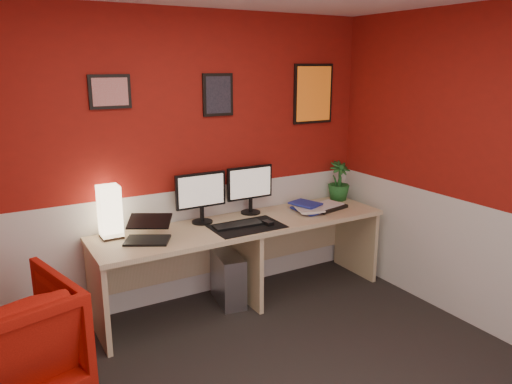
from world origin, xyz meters
name	(u,v)px	position (x,y,z in m)	size (l,w,h in m)	color
wall_back	(161,164)	(0.00, 1.75, 1.25)	(4.00, 0.01, 2.50)	maroon
wall_right	(503,177)	(2.00, 0.00, 1.25)	(0.01, 3.50, 2.50)	maroon
wainscot_back	(165,248)	(0.00, 1.75, 0.50)	(4.00, 0.01, 1.00)	silver
wainscot_right	(491,272)	(2.00, 0.00, 0.50)	(0.01, 3.50, 1.00)	silver
desk	(245,262)	(0.60, 1.41, 0.36)	(2.60, 0.65, 0.73)	tan
shoji_lamp	(110,213)	(-0.48, 1.60, 0.93)	(0.16, 0.16, 0.40)	#FFE5B2
laptop	(147,228)	(-0.27, 1.38, 0.84)	(0.33, 0.23, 0.22)	black
monitor_left	(201,190)	(0.29, 1.59, 1.02)	(0.45, 0.06, 0.58)	black
monitor_right	(251,182)	(0.79, 1.63, 1.02)	(0.45, 0.06, 0.58)	black
desk_mat	(247,226)	(0.57, 1.30, 0.73)	(0.60, 0.38, 0.01)	black
keyboard	(238,225)	(0.51, 1.34, 0.74)	(0.42, 0.14, 0.02)	black
mouse	(268,223)	(0.74, 1.25, 0.75)	(0.06, 0.10, 0.03)	black
book_bottom	(299,212)	(1.18, 1.40, 0.74)	(0.22, 0.29, 0.03)	#222F9D
book_middle	(296,209)	(1.15, 1.42, 0.77)	(0.23, 0.31, 0.02)	silver
book_top	(299,206)	(1.18, 1.42, 0.79)	(0.20, 0.27, 0.03)	#222F9D
zen_tray	(326,207)	(1.48, 1.41, 0.74)	(0.35, 0.25, 0.03)	black
potted_plant	(339,181)	(1.78, 1.59, 0.92)	(0.22, 0.22, 0.39)	#19591E
pc_tower	(228,278)	(0.46, 1.46, 0.23)	(0.20, 0.45, 0.45)	#99999E
armchair	(2,344)	(-1.34, 0.98, 0.38)	(0.81, 0.84, 0.76)	red
art_left	(110,92)	(-0.38, 1.74, 1.85)	(0.32, 0.02, 0.26)	red
art_center	(218,95)	(0.53, 1.74, 1.80)	(0.28, 0.02, 0.36)	black
art_right	(313,94)	(1.54, 1.74, 1.78)	(0.44, 0.02, 0.56)	orange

